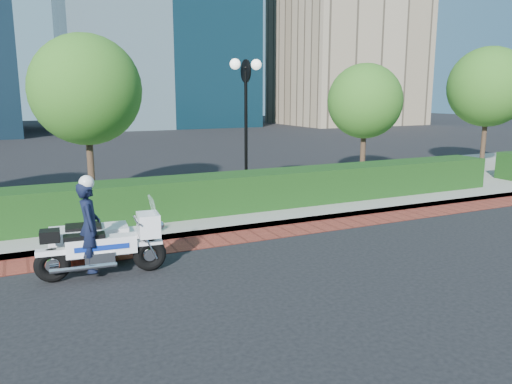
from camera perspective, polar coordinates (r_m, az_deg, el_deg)
name	(u,v)px	position (r m, az deg, el deg)	size (l,w,h in m)	color
ground	(303,250)	(10.94, 5.40, -6.62)	(120.00, 120.00, 0.00)	black
brick_strip	(271,233)	(12.19, 1.78, -4.66)	(60.00, 1.00, 0.01)	maroon
sidewalk	(208,196)	(16.19, -5.52, -0.48)	(60.00, 8.00, 0.15)	gray
hedge_main	(237,192)	(13.89, -2.17, 0.04)	(18.00, 1.20, 1.00)	black
lamppost	(246,106)	(15.50, -1.16, 9.80)	(1.02, 0.70, 4.21)	black
tree_b	(86,90)	(15.53, -18.87, 10.97)	(3.20, 3.20, 4.89)	#332319
tree_c	(365,101)	(19.47, 12.34, 10.10)	(2.80, 2.80, 4.30)	#332319
tree_d	(488,87)	(23.99, 25.02, 10.83)	(3.40, 3.40, 5.16)	#332319
police_motorcycle	(95,238)	(9.94, -17.92, -5.01)	(2.37, 1.75, 1.91)	black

